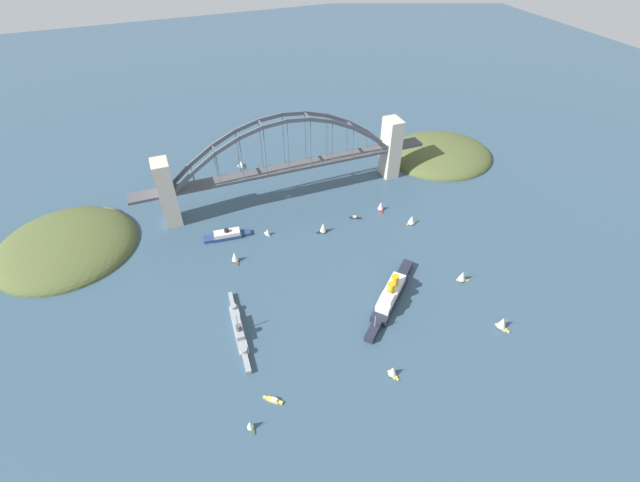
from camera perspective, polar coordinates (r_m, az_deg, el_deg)
name	(u,v)px	position (r m, az deg, el deg)	size (l,w,h in m)	color
ground_plane	(289,196)	(413.16, -4.11, 5.90)	(1400.00, 1400.00, 0.00)	#334C60
harbor_arch_bridge	(287,167)	(396.13, -4.32, 9.67)	(271.31, 19.80, 79.51)	beige
headland_west_shore	(440,155)	(495.01, 15.41, 10.79)	(111.37, 102.35, 28.48)	#4C562D
headland_east_shore	(69,246)	(409.48, -29.92, -0.63)	(110.07, 108.40, 29.46)	#4C562D
ocean_liner	(391,295)	(313.48, 9.21, -6.99)	(65.62, 59.48, 18.92)	#1E2333
naval_cruiser	(239,330)	(298.01, -10.56, -11.30)	(8.40, 68.54, 16.80)	gray
harbor_ferry_steamer	(227,235)	(370.36, -12.06, 0.80)	(39.06, 11.84, 8.35)	navy
seaplane_taxiing_near_bridge	(241,166)	(461.94, -10.33, 9.65)	(7.11, 10.55, 4.75)	#B7B7B2
small_boat_0	(355,218)	(384.90, 4.61, 3.08)	(9.78, 5.96, 2.30)	black
small_boat_1	(412,220)	(383.75, 11.89, 2.75)	(10.78, 6.58, 9.38)	gold
small_boat_2	(323,227)	(365.93, 0.40, 1.79)	(9.64, 5.74, 10.89)	black
small_boat_3	(267,232)	(366.58, -6.89, 1.19)	(4.91, 6.72, 7.27)	silver
small_boat_4	(273,400)	(268.83, -6.11, -19.94)	(10.35, 9.38, 2.33)	gold
small_boat_5	(502,323)	(317.91, 22.72, -9.81)	(7.33, 9.94, 10.74)	gold
small_boat_6	(462,276)	(339.96, 18.09, -4.37)	(9.33, 7.02, 10.37)	gold
small_boat_7	(393,371)	(277.16, 9.47, -16.41)	(6.06, 8.59, 8.47)	gold
small_boat_8	(250,425)	(260.24, -9.10, -22.63)	(4.67, 7.17, 7.72)	#2D6B3D
small_boat_9	(381,206)	(395.24, 7.94, 4.54)	(5.52, 9.20, 9.31)	#B2231E
small_boat_10	(235,257)	(345.33, -11.07, -2.03)	(6.09, 9.55, 9.86)	brown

